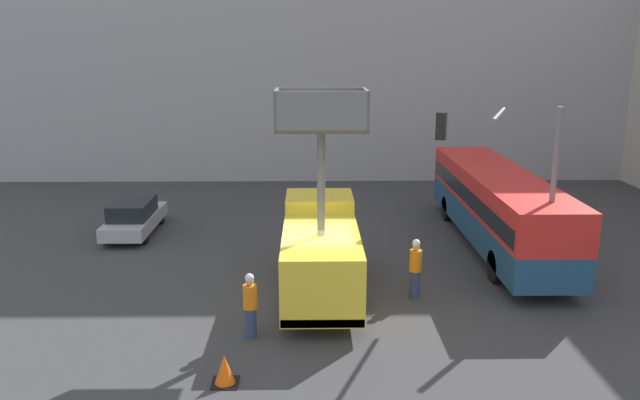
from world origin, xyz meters
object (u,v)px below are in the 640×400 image
object	(u,v)px
utility_truck	(320,247)
city_bus	(497,203)
road_worker_near_truck	(250,305)
parked_car_curbside	(134,217)
traffic_cone_near_truck	(225,370)
road_worker_directing	(415,268)
traffic_light_pole	(511,166)

from	to	relation	value
utility_truck	city_bus	distance (m)	8.49
utility_truck	road_worker_near_truck	world-z (taller)	utility_truck
utility_truck	parked_car_curbside	distance (m)	10.31
road_worker_near_truck	parked_car_curbside	bearing A→B (deg)	-16.88
utility_truck	road_worker_near_truck	xyz separation A→B (m)	(-1.97, -3.04, -0.66)
traffic_cone_near_truck	road_worker_near_truck	bearing A→B (deg)	80.74
parked_car_curbside	city_bus	bearing A→B (deg)	-7.39
road_worker_directing	traffic_cone_near_truck	bearing A→B (deg)	19.66
traffic_light_pole	traffic_cone_near_truck	distance (m)	11.03
city_bus	traffic_light_pole	world-z (taller)	traffic_light_pole
city_bus	road_worker_near_truck	distance (m)	11.94
utility_truck	road_worker_near_truck	distance (m)	3.68
city_bus	traffic_cone_near_truck	bearing A→B (deg)	152.45
road_worker_directing	parked_car_curbside	world-z (taller)	road_worker_directing
city_bus	parked_car_curbside	size ratio (longest dim) A/B	2.70
utility_truck	city_bus	world-z (taller)	utility_truck
road_worker_near_truck	road_worker_directing	xyz separation A→B (m)	(4.96, 2.71, 0.05)
road_worker_near_truck	traffic_light_pole	bearing A→B (deg)	-113.65
utility_truck	traffic_cone_near_truck	world-z (taller)	utility_truck
parked_car_curbside	road_worker_near_truck	bearing A→B (deg)	-59.12
traffic_light_pole	road_worker_near_truck	distance (m)	9.37
city_bus	parked_car_curbside	world-z (taller)	city_bus
utility_truck	parked_car_curbside	world-z (taller)	utility_truck
utility_truck	road_worker_directing	distance (m)	3.07
road_worker_near_truck	parked_car_curbside	distance (m)	11.35
city_bus	road_worker_directing	distance (m)	6.55
city_bus	traffic_light_pole	xyz separation A→B (m)	(-0.93, -4.21, 2.29)
city_bus	traffic_cone_near_truck	xyz separation A→B (m)	(-9.38, -10.25, -1.45)
traffic_light_pole	road_worker_directing	xyz separation A→B (m)	(-3.09, -0.90, -3.11)
city_bus	road_worker_near_truck	size ratio (longest dim) A/B	6.68
utility_truck	road_worker_directing	size ratio (longest dim) A/B	3.47
road_worker_near_truck	road_worker_directing	distance (m)	5.65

